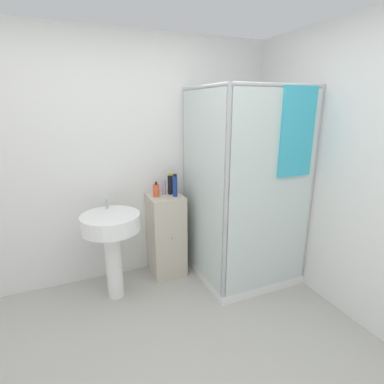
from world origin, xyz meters
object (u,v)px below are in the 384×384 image
shampoo_bottle_tall_black (170,184)px  sink (112,234)px  soap_dispenser (156,190)px  lotion_bottle_white (164,187)px  shampoo_bottle_blue (175,186)px

shampoo_bottle_tall_black → sink: bearing=-158.7°
sink → soap_dispenser: soap_dispenser is taller
shampoo_bottle_tall_black → lotion_bottle_white: (-0.06, 0.03, -0.03)m
soap_dispenser → shampoo_bottle_blue: 0.20m
soap_dispenser → shampoo_bottle_tall_black: 0.17m
sink → shampoo_bottle_tall_black: (0.67, 0.26, 0.35)m
shampoo_bottle_blue → lotion_bottle_white: size_ratio=1.31×
sink → shampoo_bottle_tall_black: bearing=21.3°
soap_dispenser → shampoo_bottle_blue: size_ratio=0.67×
soap_dispenser → shampoo_bottle_tall_black: (0.16, 0.03, 0.05)m
soap_dispenser → sink: bearing=-155.0°
shampoo_bottle_tall_black → shampoo_bottle_blue: 0.10m
shampoo_bottle_blue → lotion_bottle_white: bearing=123.3°
sink → shampoo_bottle_tall_black: shampoo_bottle_tall_black is taller
shampoo_bottle_blue → soap_dispenser: bearing=158.8°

